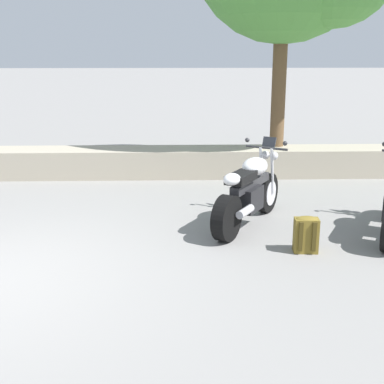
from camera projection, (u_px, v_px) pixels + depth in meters
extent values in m
cube|color=#A89E89|center=(64.00, 163.00, 10.42)|extent=(36.00, 0.80, 0.55)
cylinder|color=black|center=(267.00, 193.00, 8.15)|extent=(0.44, 0.60, 0.62)
cylinder|color=black|center=(227.00, 218.00, 6.94)|extent=(0.47, 0.62, 0.62)
cylinder|color=silver|center=(267.00, 193.00, 8.15)|extent=(0.33, 0.41, 0.38)
cube|color=black|center=(247.00, 199.00, 7.48)|extent=(0.52, 0.58, 0.34)
cube|color=#2D2D30|center=(250.00, 183.00, 7.51)|extent=(0.68, 1.02, 0.12)
ellipsoid|color=white|center=(255.00, 166.00, 7.58)|extent=(0.56, 0.62, 0.26)
cube|color=black|center=(241.00, 177.00, 7.19)|extent=(0.51, 0.61, 0.12)
ellipsoid|color=white|center=(232.00, 179.00, 6.93)|extent=(0.33, 0.35, 0.16)
cylinder|color=#2D2D30|center=(267.00, 148.00, 7.89)|extent=(0.59, 0.37, 0.04)
sphere|color=silver|center=(265.00, 155.00, 8.08)|extent=(0.13, 0.13, 0.13)
sphere|color=silver|center=(274.00, 156.00, 8.02)|extent=(0.13, 0.13, 0.13)
cube|color=#26282D|center=(269.00, 143.00, 7.96)|extent=(0.22, 0.18, 0.18)
cylinder|color=silver|center=(245.00, 212.00, 7.06)|extent=(0.29, 0.38, 0.11)
cylinder|color=silver|center=(261.00, 170.00, 8.07)|extent=(0.12, 0.16, 0.73)
cylinder|color=silver|center=(272.00, 171.00, 7.98)|extent=(0.12, 0.16, 0.73)
sphere|color=#2D2D30|center=(247.00, 140.00, 7.97)|extent=(0.07, 0.07, 0.07)
sphere|color=#2D2D30|center=(285.00, 143.00, 7.69)|extent=(0.07, 0.07, 0.07)
cube|color=brown|center=(306.00, 235.00, 6.57)|extent=(0.31, 0.20, 0.44)
cube|color=brown|center=(304.00, 235.00, 6.69)|extent=(0.24, 0.07, 0.24)
ellipsoid|color=brown|center=(307.00, 219.00, 6.51)|extent=(0.30, 0.19, 0.08)
cube|color=#403513|center=(301.00, 237.00, 6.47)|extent=(0.05, 0.03, 0.37)
cube|color=#403513|center=(314.00, 237.00, 6.46)|extent=(0.05, 0.03, 0.37)
cylinder|color=brown|center=(279.00, 85.00, 10.38)|extent=(0.28, 0.28, 2.43)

